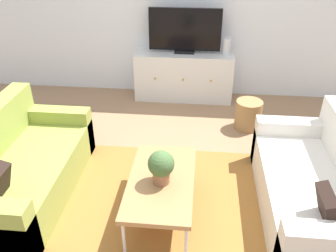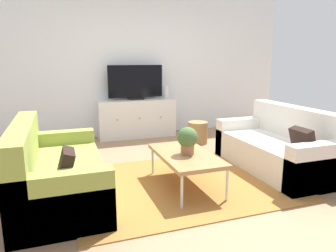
# 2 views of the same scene
# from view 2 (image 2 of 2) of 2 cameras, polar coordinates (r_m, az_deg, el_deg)

# --- Properties ---
(ground_plane) EXTENTS (10.00, 10.00, 0.00)m
(ground_plane) POSITION_cam_2_polar(r_m,az_deg,el_deg) (3.87, 1.76, -9.72)
(ground_plane) COLOR #997251
(wall_back) EXTENTS (6.40, 0.12, 2.70)m
(wall_back) POSITION_cam_2_polar(r_m,az_deg,el_deg) (6.04, -7.11, 11.21)
(wall_back) COLOR white
(wall_back) RESTS_ON ground_plane
(area_rug) EXTENTS (2.50, 1.90, 0.01)m
(area_rug) POSITION_cam_2_polar(r_m,az_deg,el_deg) (3.73, 2.61, -10.44)
(area_rug) COLOR #9E662D
(area_rug) RESTS_ON ground_plane
(couch_left_side) EXTENTS (0.86, 1.71, 0.82)m
(couch_left_side) POSITION_cam_2_polar(r_m,az_deg,el_deg) (3.44, -20.69, -8.48)
(couch_left_side) COLOR olive
(couch_left_side) RESTS_ON ground_plane
(couch_right_side) EXTENTS (0.86, 1.71, 0.82)m
(couch_right_side) POSITION_cam_2_polar(r_m,az_deg,el_deg) (4.40, 20.08, -3.99)
(couch_right_side) COLOR silver
(couch_right_side) RESTS_ON ground_plane
(coffee_table) EXTENTS (0.58, 1.07, 0.40)m
(coffee_table) POSITION_cam_2_polar(r_m,az_deg,el_deg) (3.52, 3.35, -5.53)
(coffee_table) COLOR #A37547
(coffee_table) RESTS_ON ground_plane
(potted_plant) EXTENTS (0.23, 0.23, 0.31)m
(potted_plant) POSITION_cam_2_polar(r_m,az_deg,el_deg) (3.44, 3.62, -2.48)
(potted_plant) COLOR #936042
(potted_plant) RESTS_ON coffee_table
(tv_console) EXTENTS (1.44, 0.47, 0.71)m
(tv_console) POSITION_cam_2_polar(r_m,az_deg,el_deg) (5.87, -5.83, 1.45)
(tv_console) COLOR silver
(tv_console) RESTS_ON ground_plane
(flat_screen_tv) EXTENTS (1.02, 0.16, 0.63)m
(flat_screen_tv) POSITION_cam_2_polar(r_m,az_deg,el_deg) (5.81, -6.03, 8.01)
(flat_screen_tv) COLOR black
(flat_screen_tv) RESTS_ON tv_console
(glass_vase) EXTENTS (0.11, 0.11, 0.24)m
(glass_vase) POSITION_cam_2_polar(r_m,az_deg,el_deg) (5.97, -0.31, 6.30)
(glass_vase) COLOR silver
(glass_vase) RESTS_ON tv_console
(wicker_basket) EXTENTS (0.34, 0.34, 0.38)m
(wicker_basket) POSITION_cam_2_polar(r_m,az_deg,el_deg) (5.43, 5.54, -1.22)
(wicker_basket) COLOR #9E7547
(wicker_basket) RESTS_ON ground_plane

